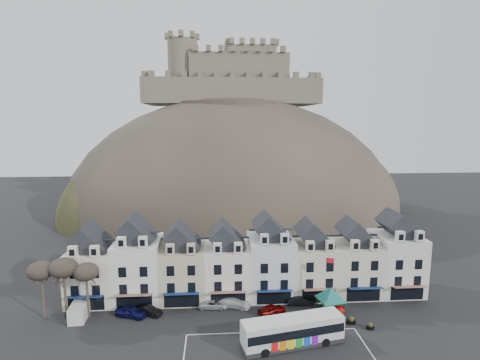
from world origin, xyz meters
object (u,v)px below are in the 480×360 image
at_px(car_navy, 131,312).
at_px(car_maroon, 272,309).
at_px(bus, 293,330).
at_px(car_black, 148,310).
at_px(red_buoy, 339,312).
at_px(flagpole, 325,280).
at_px(car_silver, 213,304).
at_px(car_white, 233,302).
at_px(car_charcoal, 301,300).
at_px(bus_shelter, 331,294).
at_px(white_van, 80,310).

height_order(car_navy, car_maroon, car_navy).
xyz_separation_m(bus, car_black, (-18.88, 8.53, -1.31)).
bearing_deg(red_buoy, bus, -143.56).
height_order(flagpole, car_maroon, flagpole).
distance_m(bus, car_black, 20.76).
xyz_separation_m(flagpole, car_silver, (-15.91, 2.31, -4.20)).
height_order(flagpole, car_white, flagpole).
bearing_deg(car_silver, bus, -131.74).
xyz_separation_m(bus, car_navy, (-21.16, 8.17, -1.21)).
distance_m(car_black, car_charcoal, 22.28).
bearing_deg(car_navy, car_maroon, -72.47).
xyz_separation_m(bus, bus_shelter, (6.72, 6.46, 1.36)).
bearing_deg(flagpole, bus, -129.36).
height_order(bus_shelter, flagpole, flagpole).
bearing_deg(red_buoy, car_black, 173.82).
height_order(red_buoy, car_maroon, red_buoy).
bearing_deg(red_buoy, car_navy, 175.02).
bearing_deg(car_black, car_charcoal, -62.60).
relative_size(white_van, car_black, 1.24).
bearing_deg(car_black, flagpole, -68.68).
xyz_separation_m(car_navy, car_black, (2.28, 0.36, -0.10)).
bearing_deg(bus_shelter, red_buoy, -52.05).
distance_m(bus_shelter, car_silver, 16.98).
height_order(car_silver, car_charcoal, car_charcoal).
xyz_separation_m(flagpole, car_navy, (-27.39, 0.57, -4.06)).
xyz_separation_m(car_white, car_maroon, (5.34, -2.50, -0.04)).
distance_m(bus, car_white, 12.16).
bearing_deg(red_buoy, flagpole, 126.40).
distance_m(car_black, car_white, 12.26).
xyz_separation_m(red_buoy, car_white, (-14.37, 4.41, -0.28)).
xyz_separation_m(bus, flagpole, (6.23, 7.59, 2.85)).
bearing_deg(car_navy, white_van, 106.60).
bearing_deg(car_navy, car_silver, -62.12).
bearing_deg(flagpole, car_navy, 178.80).
bearing_deg(flagpole, car_maroon, -179.78).
xyz_separation_m(car_black, car_charcoal, (22.23, 1.54, 0.01)).
xyz_separation_m(bus, white_van, (-28.24, 8.50, -0.87)).
xyz_separation_m(bus_shelter, white_van, (-34.96, 2.04, -2.23)).
distance_m(bus, red_buoy, 9.57).
relative_size(red_buoy, white_van, 0.40).
bearing_deg(car_navy, car_charcoal, -66.30).
xyz_separation_m(white_van, car_maroon, (26.86, -0.93, -0.40)).
distance_m(bus_shelter, white_van, 35.09).
relative_size(car_silver, car_maroon, 1.06).
distance_m(red_buoy, car_silver, 17.86).
relative_size(bus, car_navy, 2.91).
distance_m(white_van, car_white, 21.58).
distance_m(bus, white_van, 29.50).
relative_size(bus, bus_shelter, 1.95).
bearing_deg(red_buoy, car_white, 162.94).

